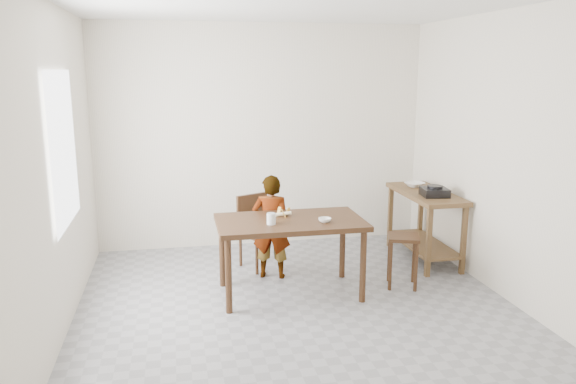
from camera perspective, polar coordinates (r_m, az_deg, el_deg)
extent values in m
cube|color=gray|center=(5.35, 0.87, -11.66)|extent=(4.00, 4.00, 0.04)
cube|color=white|center=(4.92, 0.98, 18.95)|extent=(4.00, 4.00, 0.04)
cube|color=silver|center=(6.92, -2.68, 5.66)|extent=(4.00, 0.04, 2.70)
cube|color=silver|center=(3.05, 9.09, -3.12)|extent=(4.00, 0.04, 2.70)
cube|color=silver|center=(4.93, -22.67, 2.00)|extent=(0.04, 4.00, 2.70)
cube|color=silver|center=(5.73, 21.11, 3.44)|extent=(0.04, 4.00, 2.70)
cube|color=white|center=(5.10, -21.84, 4.08)|extent=(0.02, 1.10, 1.30)
imported|color=white|center=(5.86, -1.71, -3.55)|extent=(0.46, 0.37, 1.10)
cylinder|color=white|center=(5.20, -1.72, -2.73)|extent=(0.11, 0.11, 0.10)
imported|color=white|center=(5.29, 3.76, -2.86)|extent=(0.15, 0.15, 0.04)
imported|color=white|center=(6.78, 12.74, 0.75)|extent=(0.28, 0.28, 0.05)
cube|color=black|center=(6.33, 14.66, -0.01)|extent=(0.30, 0.30, 0.09)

